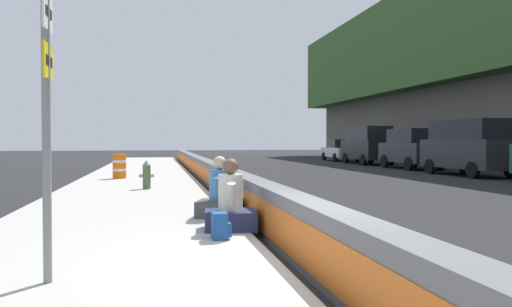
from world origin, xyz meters
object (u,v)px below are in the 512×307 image
Objects in this scene: seated_person_foreground at (231,207)px; parked_car_far at (368,144)px; parked_car_fourth at (469,146)px; route_sign_post at (47,81)px; seated_person_middle at (220,198)px; fire_hydrant at (147,174)px; backpack at (220,226)px; parked_car_farther at (340,150)px; construction_barrel at (119,166)px; parked_car_midline at (412,148)px.

parked_car_far reaches higher than seated_person_foreground.
parked_car_fourth is at bearing -44.64° from seated_person_foreground.
route_sign_post is at bearing 136.27° from parked_car_fourth.
seated_person_middle is (4.32, -2.31, -1.73)m from route_sign_post.
backpack is (-8.50, -1.23, -0.25)m from fire_hydrant.
fire_hydrant is 0.17× the size of parked_car_fourth.
parked_car_farther is at bearing -24.71° from route_sign_post.
seated_person_foreground is 0.23× the size of parked_car_fourth.
parked_car_farther is (31.26, -13.27, 0.53)m from backpack.
seated_person_middle is at bearing -166.49° from construction_barrel.
seated_person_foreground is 27.92m from parked_car_far.
construction_barrel is 16.92m from parked_car_midline.
route_sign_post is 0.70× the size of parked_car_fourth.
parked_car_far is at bearing -0.25° from parked_car_fourth.
parked_car_fourth reaches higher than backpack.
parked_car_far is (27.60, -15.20, -0.88)m from route_sign_post.
parked_car_fourth reaches higher than construction_barrel.
parked_car_midline reaches higher than parked_car_farther.
parked_car_midline is at bearing -35.35° from route_sign_post.
seated_person_middle is at bearing -166.44° from fire_hydrant.
parked_car_midline is (11.09, -14.53, 0.60)m from fire_hydrant.
parked_car_fourth is 1.07× the size of parked_car_midline.
backpack is at bearing -171.76° from fire_hydrant.
construction_barrel is at bearing 10.11° from backpack.
route_sign_post is 0.70× the size of parked_car_far.
parked_car_fourth reaches higher than parked_car_farther.
seated_person_middle is at bearing 143.02° from parked_car_midline.
seated_person_foreground is 1.48m from seated_person_middle.
parked_car_midline is at bearing -34.74° from seated_person_foreground.
parked_car_far is at bearing -40.12° from fire_hydrant.
construction_barrel reaches higher than backpack.
parked_car_farther is at bearing -0.58° from parked_car_fourth.
seated_person_middle reaches higher than fire_hydrant.
parked_car_midline is at bearing -179.90° from parked_car_farther.
route_sign_post is 3.45m from backpack.
seated_person_middle is 21.67m from parked_car_midline.
route_sign_post is 15.31m from construction_barrel.
parked_car_farther is at bearing -23.01° from backpack.
parked_car_fourth reaches higher than parked_car_midline.
backpack is at bearing 145.84° from parked_car_midline.
parked_car_midline reaches higher than seated_person_middle.
seated_person_foreground reaches higher than fire_hydrant.
parked_car_farther is (33.29, -15.32, -1.37)m from route_sign_post.
seated_person_middle is at bearing 131.88° from parked_car_fourth.
fire_hydrant is at bearing 11.04° from seated_person_foreground.
parked_car_far is at bearing 178.76° from parked_car_farther.
seated_person_foreground is at bearing 152.52° from parked_car_far.
parked_car_fourth is (0.61, -15.45, 0.73)m from construction_barrel.
parked_car_fourth is 1.14× the size of parked_car_farther.
seated_person_middle is 31.75m from parked_car_farther.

